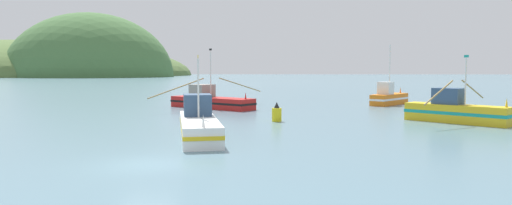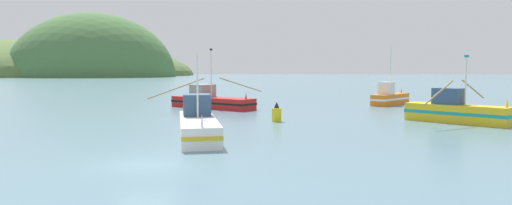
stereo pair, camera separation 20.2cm
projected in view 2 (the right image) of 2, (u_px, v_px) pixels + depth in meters
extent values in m
plane|color=slate|center=(145.00, 164.00, 20.72)|extent=(600.00, 600.00, 0.00)
ellipsoid|color=#47703D|center=(93.00, 77.00, 230.70)|extent=(83.46, 66.77, 63.88)
ellipsoid|color=#516B38|center=(32.00, 75.00, 277.61)|extent=(195.78, 156.63, 41.95)
cube|color=white|center=(198.00, 128.00, 28.88)|extent=(4.31, 10.30, 1.22)
cube|color=gold|center=(198.00, 127.00, 28.88)|extent=(4.35, 10.40, 0.22)
cone|color=white|center=(202.00, 121.00, 24.26)|extent=(0.24, 0.24, 0.70)
cube|color=#334C6B|center=(197.00, 105.00, 30.34)|extent=(2.19, 2.46, 1.41)
cylinder|color=silver|center=(197.00, 88.00, 28.91)|extent=(0.12, 0.12, 3.74)
cube|color=gold|center=(197.00, 57.00, 28.76)|extent=(0.11, 0.36, 0.20)
cube|color=orange|center=(390.00, 99.00, 54.45)|extent=(5.60, 6.38, 1.28)
cube|color=white|center=(390.00, 99.00, 54.45)|extent=(5.66, 6.44, 0.23)
cone|color=orange|center=(401.00, 90.00, 56.70)|extent=(0.28, 0.28, 0.70)
cube|color=silver|center=(386.00, 88.00, 53.51)|extent=(2.05, 2.04, 1.45)
cylinder|color=silver|center=(391.00, 71.00, 54.11)|extent=(0.12, 0.12, 5.56)
cube|color=white|center=(391.00, 46.00, 53.89)|extent=(0.25, 0.30, 0.20)
cube|color=red|center=(212.00, 103.00, 49.63)|extent=(9.84, 8.03, 1.20)
cube|color=black|center=(212.00, 102.00, 49.62)|extent=(9.94, 8.11, 0.22)
cone|color=red|center=(246.00, 96.00, 46.62)|extent=(0.28, 0.28, 0.70)
cube|color=gray|center=(203.00, 91.00, 50.41)|extent=(2.91, 2.96, 1.36)
cylinder|color=silver|center=(211.00, 74.00, 49.47)|extent=(0.12, 0.12, 5.04)
cube|color=black|center=(211.00, 49.00, 49.27)|extent=(0.31, 0.23, 0.20)
cylinder|color=#997F4C|center=(241.00, 85.00, 53.37)|extent=(4.44, 6.13, 1.88)
cylinder|color=#997F4C|center=(178.00, 88.00, 45.62)|extent=(4.44, 6.13, 1.88)
cube|color=gold|center=(457.00, 114.00, 36.42)|extent=(7.06, 6.79, 1.45)
cube|color=teal|center=(457.00, 113.00, 36.42)|extent=(7.13, 6.86, 0.26)
cone|color=gold|center=(507.00, 103.00, 33.73)|extent=(0.28, 0.28, 0.70)
cube|color=#334C6B|center=(448.00, 96.00, 36.84)|extent=(2.55, 2.52, 1.30)
cylinder|color=silver|center=(466.00, 82.00, 35.77)|extent=(0.12, 0.12, 3.71)
cube|color=teal|center=(467.00, 56.00, 35.63)|extent=(0.28, 0.27, 0.20)
cylinder|color=#997F4C|center=(473.00, 89.00, 38.57)|extent=(3.33, 3.53, 1.74)
cylinder|color=#997F4C|center=(439.00, 92.00, 34.00)|extent=(3.33, 3.53, 1.74)
cylinder|color=yellow|center=(277.00, 115.00, 37.42)|extent=(0.79, 0.79, 1.10)
cone|color=black|center=(277.00, 105.00, 37.36)|extent=(0.47, 0.47, 0.50)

